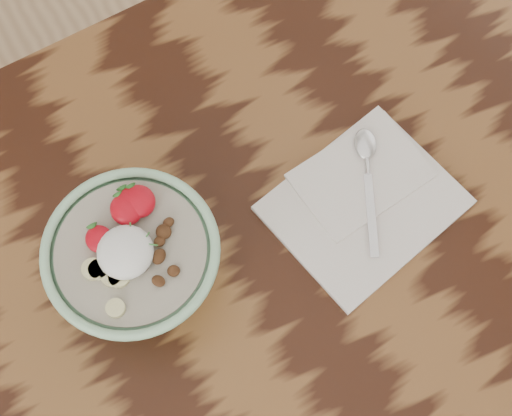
{
  "coord_description": "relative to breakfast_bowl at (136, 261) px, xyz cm",
  "views": [
    {
      "loc": [
        5.23,
        -21.17,
        163.5
      ],
      "look_at": [
        19.92,
        3.89,
        87.11
      ],
      "focal_mm": 50.0,
      "sensor_mm": 36.0,
      "label": 1
    }
  ],
  "objects": [
    {
      "name": "spoon",
      "position": [
        32.91,
        -1.47,
        -5.24
      ],
      "size": [
        10.66,
        16.95,
        0.95
      ],
      "rotation": [
        0.0,
        0.0,
        -0.51
      ],
      "color": "silver",
      "rests_on": "napkin"
    },
    {
      "name": "breakfast_bowl",
      "position": [
        0.0,
        0.0,
        0.0
      ],
      "size": [
        20.6,
        20.6,
        14.11
      ],
      "rotation": [
        0.0,
        0.0,
        -0.0
      ],
      "color": "#9DD4A7",
      "rests_on": "table"
    },
    {
      "name": "napkin",
      "position": [
        29.96,
        -5.4,
        -6.47
      ],
      "size": [
        26.23,
        22.61,
        1.43
      ],
      "rotation": [
        0.0,
        0.0,
        0.18
      ],
      "color": "white",
      "rests_on": "table"
    },
    {
      "name": "table",
      "position": [
        -5.14,
        -7.01,
        -16.36
      ],
      "size": [
        160.0,
        90.0,
        75.0
      ],
      "color": "black",
      "rests_on": "ground"
    }
  ]
}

